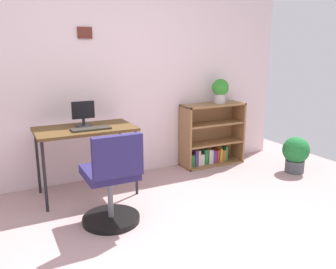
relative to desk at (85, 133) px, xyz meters
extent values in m
cube|color=silver|center=(0.24, 0.46, 0.52)|extent=(5.20, 0.10, 2.40)
cube|color=#58261C|center=(0.15, 0.40, 1.03)|extent=(0.16, 0.02, 0.12)
cube|color=brown|center=(0.00, 0.00, 0.05)|extent=(1.01, 0.58, 0.03)
cylinder|color=black|center=(-0.47, -0.25, -0.32)|extent=(0.03, 0.03, 0.71)
cylinder|color=black|center=(0.47, -0.25, -0.32)|extent=(0.03, 0.03, 0.71)
cylinder|color=black|center=(-0.47, 0.25, -0.32)|extent=(0.03, 0.03, 0.71)
cylinder|color=black|center=(0.47, 0.25, -0.32)|extent=(0.03, 0.03, 0.71)
cylinder|color=#262628|center=(0.01, 0.08, 0.07)|extent=(0.18, 0.18, 0.01)
cylinder|color=#262628|center=(0.01, 0.08, 0.11)|extent=(0.03, 0.03, 0.07)
cube|color=black|center=(0.01, 0.07, 0.24)|extent=(0.24, 0.02, 0.18)
cube|color=#2C2922|center=(0.03, -0.12, 0.07)|extent=(0.40, 0.14, 0.02)
cylinder|color=black|center=(0.02, -0.73, -0.65)|extent=(0.52, 0.52, 0.05)
cylinder|color=slate|center=(0.02, -0.73, -0.43)|extent=(0.05, 0.05, 0.39)
cube|color=navy|center=(0.02, -0.73, -0.20)|extent=(0.44, 0.44, 0.08)
cube|color=navy|center=(0.02, -0.98, 0.02)|extent=(0.42, 0.07, 0.35)
cube|color=olive|center=(1.34, 0.23, -0.26)|extent=(0.02, 0.30, 0.83)
cube|color=olive|center=(2.18, 0.23, -0.26)|extent=(0.02, 0.30, 0.83)
cube|color=olive|center=(1.76, 0.23, 0.14)|extent=(0.87, 0.30, 0.02)
cube|color=olive|center=(1.76, 0.23, -0.66)|extent=(0.87, 0.30, 0.02)
cube|color=olive|center=(1.76, 0.37, -0.26)|extent=(0.87, 0.02, 0.83)
cube|color=olive|center=(1.76, 0.23, -0.38)|extent=(0.82, 0.28, 0.02)
cube|color=olive|center=(1.76, 0.23, -0.11)|extent=(0.82, 0.28, 0.02)
cube|color=#593372|center=(1.38, 0.22, -0.57)|extent=(0.03, 0.10, 0.17)
cube|color=#237238|center=(1.43, 0.22, -0.57)|extent=(0.06, 0.11, 0.16)
cube|color=#593372|center=(1.49, 0.22, -0.54)|extent=(0.04, 0.13, 0.22)
cube|color=beige|center=(1.53, 0.22, -0.55)|extent=(0.03, 0.13, 0.21)
cube|color=beige|center=(1.58, 0.22, -0.58)|extent=(0.06, 0.11, 0.15)
cube|color=#237238|center=(1.65, 0.22, -0.55)|extent=(0.05, 0.09, 0.20)
cube|color=beige|center=(1.72, 0.22, -0.56)|extent=(0.07, 0.10, 0.19)
cube|color=#593372|center=(1.78, 0.22, -0.57)|extent=(0.05, 0.11, 0.17)
cube|color=#B22D28|center=(1.83, 0.22, -0.56)|extent=(0.03, 0.12, 0.18)
cube|color=#B79323|center=(1.87, 0.22, -0.56)|extent=(0.03, 0.13, 0.19)
cube|color=#99591E|center=(1.92, 0.22, -0.57)|extent=(0.06, 0.12, 0.16)
cube|color=#237238|center=(1.97, 0.22, -0.55)|extent=(0.03, 0.09, 0.20)
cylinder|color=#B7B2A8|center=(1.85, 0.21, 0.22)|extent=(0.14, 0.14, 0.12)
sphere|color=#30872B|center=(1.85, 0.21, 0.37)|extent=(0.22, 0.22, 0.22)
cylinder|color=#474C51|center=(2.52, -0.52, -0.60)|extent=(0.24, 0.24, 0.16)
sphere|color=#1F7131|center=(2.52, -0.52, -0.38)|extent=(0.34, 0.34, 0.34)
camera|label=1|loc=(-0.84, -3.57, 0.86)|focal=37.53mm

